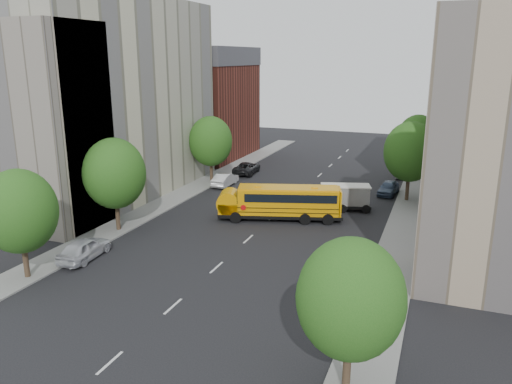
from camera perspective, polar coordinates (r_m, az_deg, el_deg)
The scene contains 23 objects.
ground at distance 42.12m, azimuth 0.12°, elevation -4.51°, with size 120.00×120.00×0.00m, color black.
sidewalk_left at distance 51.21m, azimuth -9.99°, elevation -1.06°, with size 3.00×80.00×0.12m, color slate.
sidewalk_right at distance 44.47m, azimuth 16.52°, elevation -4.00°, with size 3.00×80.00×0.12m, color slate.
lane_markings at distance 51.14m, azimuth 4.09°, elevation -0.95°, with size 0.15×64.00×0.01m, color silver.
building_left_cream at distance 53.84m, azimuth -15.99°, elevation 10.16°, with size 10.00×26.00×20.00m, color beige.
building_left_redbrick at distance 72.94m, azimuth -5.39°, elevation 9.10°, with size 10.00×15.00×13.00m, color maroon.
building_left_near at distance 46.04m, azimuth -23.65°, elevation 6.83°, with size 10.00×7.00×17.00m, color tan.
building_right_far at distance 57.45m, azimuth 25.03°, elevation 8.62°, with size 10.00×22.00×18.00m, color tan.
building_right_sidewall at distance 46.53m, azimuth 25.83°, elevation 7.28°, with size 10.10×0.30×18.00m, color brown.
street_tree_0 at distance 35.37m, azimuth -25.43°, elevation -2.01°, with size 4.80×4.80×7.41m.
street_tree_1 at distance 42.50m, azimuth -15.87°, elevation 2.04°, with size 5.12×5.12×7.90m.
street_tree_2 at distance 57.65m, azimuth -5.21°, elevation 5.80°, with size 4.99×4.99×7.71m.
street_tree_3 at distance 21.65m, azimuth 10.76°, elevation -11.91°, with size 4.61×4.61×7.11m.
street_tree_4 at distance 51.97m, azimuth 17.23°, elevation 4.41°, with size 5.25×5.25×8.10m.
street_tree_5 at distance 63.86m, azimuth 17.99°, elevation 5.92°, with size 4.86×4.86×7.51m.
school_bus at distance 44.62m, azimuth 2.66°, elevation -1.04°, with size 11.26×5.63×3.11m.
safari_truck at distance 48.20m, azimuth 9.62°, elevation -0.54°, with size 6.06×3.56×2.45m.
parked_car_0 at distance 38.37m, azimuth -19.04°, elevation -6.12°, with size 1.89×4.70×1.60m, color silver.
parked_car_1 at distance 56.67m, azimuth -3.55°, elevation 1.44°, with size 1.56×4.47×1.47m, color silver.
parked_car_2 at distance 62.54m, azimuth -1.07°, elevation 2.78°, with size 2.43×5.27×1.46m, color black.
parked_car_3 at distance 29.95m, azimuth 10.31°, elevation -11.73°, with size 2.17×5.34×1.55m, color maroon.
parked_car_4 at distance 54.82m, azimuth 14.90°, elevation 0.46°, with size 1.72×4.28×1.46m, color #384862.
parked_car_5 at distance 63.20m, azimuth 16.35°, elevation 2.21°, with size 1.38×3.95×1.30m, color #A4A39F.
Camera 1 is at (14.04, -37.07, 14.24)m, focal length 35.00 mm.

